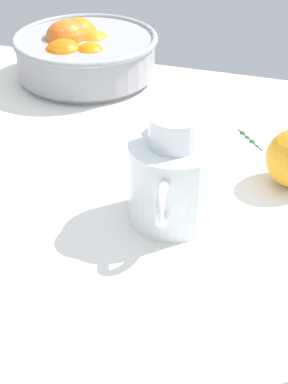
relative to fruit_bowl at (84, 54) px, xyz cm
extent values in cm
cube|color=white|center=(22.81, -43.66, -6.72)|extent=(132.54, 109.70, 3.00)
cylinder|color=#99999E|center=(0.38, 0.27, -4.62)|extent=(25.40, 25.40, 1.20)
cylinder|color=#99999E|center=(0.38, 0.27, -0.47)|extent=(27.61, 27.61, 7.11)
torus|color=#99999E|center=(0.38, 0.27, 3.09)|extent=(28.81, 28.81, 1.20)
sphere|color=orange|center=(2.99, 0.60, -0.01)|extent=(6.58, 6.58, 6.58)
sphere|color=orange|center=(1.63, 1.56, 0.76)|extent=(7.13, 7.13, 7.13)
sphere|color=orange|center=(-3.08, 4.53, 1.25)|extent=(8.46, 8.46, 8.46)
sphere|color=orange|center=(-3.49, -0.35, 2.22)|extent=(8.61, 8.61, 8.61)
sphere|color=orange|center=(-1.63, -5.96, 0.49)|extent=(8.62, 8.62, 8.62)
sphere|color=orange|center=(3.34, -4.74, 0.93)|extent=(6.64, 6.64, 6.64)
cylinder|color=white|center=(29.35, -39.92, 0.46)|extent=(12.22, 12.22, 11.36)
cylinder|color=white|center=(29.35, -39.92, 8.19)|extent=(6.88, 6.88, 4.11)
cone|color=white|center=(29.02, -35.49, 9.63)|extent=(3.20, 3.01, 2.80)
torus|color=white|center=(29.85, -46.81, 1.59)|extent=(1.65, 6.27, 6.20)
cylinder|color=yellow|center=(29.35, -39.92, -2.49)|extent=(11.24, 11.24, 5.46)
cylinder|color=#337645|center=(36.29, -15.52, -5.07)|extent=(5.32, 6.34, 0.30)
sphere|color=#337645|center=(34.76, -13.67, -4.92)|extent=(0.98, 0.98, 0.98)
sphere|color=#337645|center=(35.78, -14.90, -4.92)|extent=(0.78, 0.78, 0.78)
sphere|color=#337645|center=(36.80, -16.13, -4.92)|extent=(0.96, 0.96, 0.96)
sphere|color=#337645|center=(37.82, -17.36, -4.92)|extent=(0.63, 0.63, 0.63)
camera|label=1|loc=(45.12, -102.95, 43.50)|focal=54.56mm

